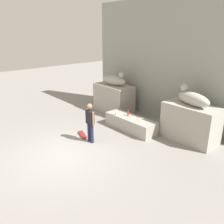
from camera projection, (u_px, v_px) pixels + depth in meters
The scene contains 11 objects.
ground_plane at pixel (65, 155), 8.85m from camera, with size 40.00×40.00×0.00m, color gray.
facade_wall at pixel (166, 62), 11.57m from camera, with size 9.14×0.60×5.85m, color gray.
pedestal_left at pixel (114, 99), 13.16m from camera, with size 2.24×1.16×1.55m, color #A39E93.
pedestal_right at pixel (190, 123), 9.79m from camera, with size 2.24×1.16×1.55m, color #A39E93.
statue_reclining_left at pixel (114, 80), 12.78m from camera, with size 1.65×0.73×0.78m.
statue_reclining_right at pixel (193, 98), 9.46m from camera, with size 1.69×0.93×0.78m.
ledge_block at pixel (130, 123), 10.95m from camera, with size 2.60×0.84×0.62m, color #A39E93.
skater at pixel (90, 121), 9.56m from camera, with size 0.54×0.23×1.67m.
skateboard at pixel (83, 134), 10.38m from camera, with size 0.82×0.45×0.08m.
bottle_clear at pixel (116, 112), 11.07m from camera, with size 0.07×0.07×0.32m.
bottle_red at pixel (128, 113), 10.98m from camera, with size 0.07×0.07×0.30m.
Camera 1 is at (7.02, -3.83, 4.48)m, focal length 37.84 mm.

